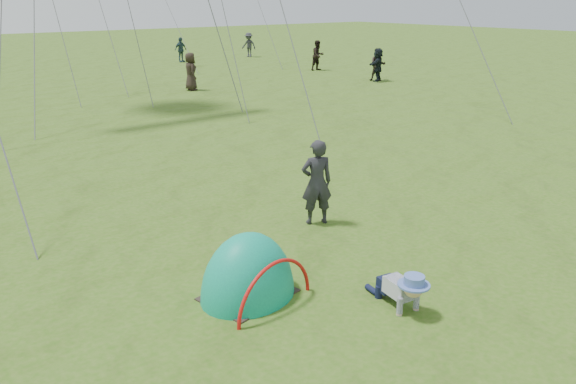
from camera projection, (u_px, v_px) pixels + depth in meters
ground at (367, 317)px, 7.46m from camera, size 140.00×140.00×0.00m
crawling_toddler at (402, 288)px, 7.60m from camera, size 0.67×0.86×0.60m
popup_tent at (248, 295)px, 8.02m from camera, size 1.64×1.43×1.89m
standing_adult at (317, 182)px, 10.34m from camera, size 0.69×0.59×1.61m
crowd_person_5 at (378, 65)px, 28.35m from camera, size 1.58×1.13×1.64m
crowd_person_7 at (378, 65)px, 28.45m from camera, size 0.98×1.00×1.62m
crowd_person_8 at (181, 50)px, 36.87m from camera, size 0.99×0.56×1.59m
crowd_person_9 at (249, 45)px, 40.11m from camera, size 1.02×1.25×1.68m
crowd_person_10 at (191, 72)px, 25.52m from camera, size 0.71×0.93×1.69m
crowd_person_13 at (318, 55)px, 32.64m from camera, size 0.84×0.66×1.70m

